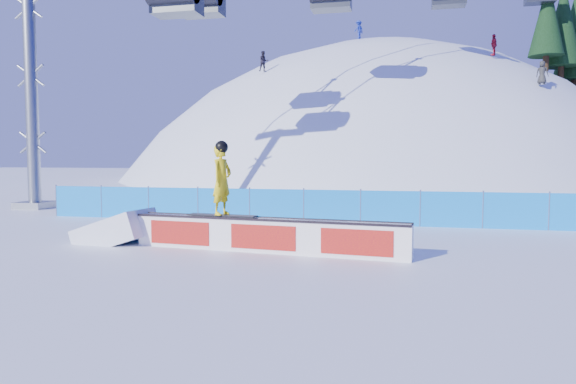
# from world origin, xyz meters

# --- Properties ---
(ground) EXTENTS (160.00, 160.00, 0.00)m
(ground) POSITION_xyz_m (0.00, 0.00, 0.00)
(ground) COLOR white
(ground) RESTS_ON ground
(snow_hill) EXTENTS (64.00, 64.00, 64.00)m
(snow_hill) POSITION_xyz_m (0.00, 42.00, -18.00)
(snow_hill) COLOR white
(snow_hill) RESTS_ON ground
(safety_fence) EXTENTS (22.05, 0.05, 1.30)m
(safety_fence) POSITION_xyz_m (0.00, 4.50, 0.60)
(safety_fence) COLOR #0982E7
(safety_fence) RESTS_ON ground
(rail_box) EXTENTS (7.12, 1.23, 0.85)m
(rail_box) POSITION_xyz_m (-0.88, -1.07, 0.42)
(rail_box) COLOR white
(rail_box) RESTS_ON ground
(snow_ramp) EXTENTS (2.23, 1.53, 1.32)m
(snow_ramp) POSITION_xyz_m (-5.30, -0.61, 0.00)
(snow_ramp) COLOR white
(snow_ramp) RESTS_ON ground
(snowboarder) EXTENTS (1.86, 0.74, 1.92)m
(snowboarder) POSITION_xyz_m (-2.07, -0.94, 1.80)
(snowboarder) COLOR black
(snowboarder) RESTS_ON rail_box
(distant_skiers) EXTENTS (21.86, 9.48, 7.38)m
(distant_skiers) POSITION_xyz_m (1.57, 30.62, 11.26)
(distant_skiers) COLOR black
(distant_skiers) RESTS_ON ground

